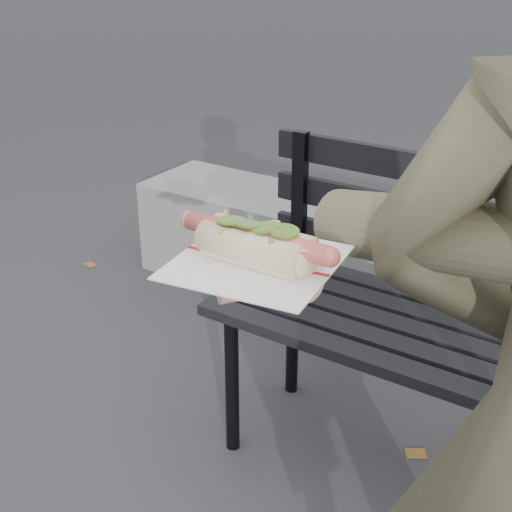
{
  "coord_description": "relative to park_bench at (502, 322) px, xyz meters",
  "views": [
    {
      "loc": [
        0.33,
        -0.78,
        1.43
      ],
      "look_at": [
        -0.1,
        -0.12,
        1.06
      ],
      "focal_mm": 50.0,
      "sensor_mm": 36.0,
      "label": 1
    }
  ],
  "objects": [
    {
      "name": "concrete_block",
      "position": [
        -1.08,
        0.72,
        -0.32
      ],
      "size": [
        1.2,
        0.4,
        0.4
      ],
      "primitive_type": "cube",
      "color": "slate",
      "rests_on": "ground"
    },
    {
      "name": "park_bench",
      "position": [
        0.0,
        0.0,
        0.0
      ],
      "size": [
        1.5,
        0.44,
        0.88
      ],
      "color": "black",
      "rests_on": "ground"
    },
    {
      "name": "held_hotdog",
      "position": [
        0.09,
        -0.88,
        0.57
      ],
      "size": [
        0.63,
        0.32,
        0.2
      ],
      "color": "#47432F"
    }
  ]
}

